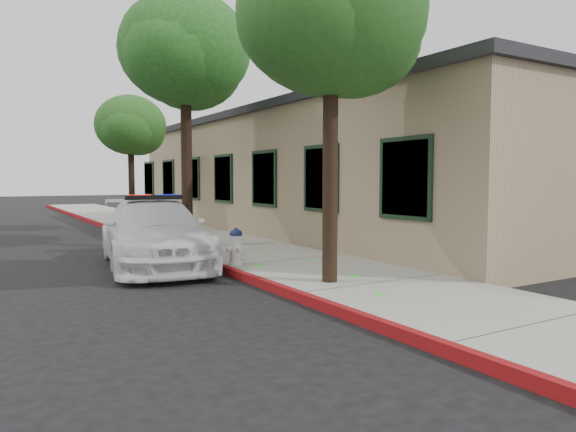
# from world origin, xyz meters

# --- Properties ---
(ground) EXTENTS (120.00, 120.00, 0.00)m
(ground) POSITION_xyz_m (0.00, 0.00, 0.00)
(ground) COLOR black
(ground) RESTS_ON ground
(sidewalk) EXTENTS (3.20, 60.00, 0.15)m
(sidewalk) POSITION_xyz_m (1.60, 3.00, 0.07)
(sidewalk) COLOR gray
(sidewalk) RESTS_ON ground
(red_curb) EXTENTS (0.14, 60.00, 0.16)m
(red_curb) POSITION_xyz_m (0.06, 3.00, 0.08)
(red_curb) COLOR maroon
(red_curb) RESTS_ON ground
(clapboard_building) EXTENTS (7.30, 20.89, 4.24)m
(clapboard_building) POSITION_xyz_m (6.69, 9.00, 2.13)
(clapboard_building) COLOR tan
(clapboard_building) RESTS_ON ground
(police_car) EXTENTS (2.79, 5.32, 1.59)m
(police_car) POSITION_xyz_m (-0.90, 4.56, 0.74)
(police_car) COLOR white
(police_car) RESTS_ON ground
(fire_hydrant) EXTENTS (0.43, 0.38, 0.77)m
(fire_hydrant) POSITION_xyz_m (0.35, 2.98, 0.54)
(fire_hydrant) COLOR silver
(fire_hydrant) RESTS_ON sidewalk
(street_tree_near) EXTENTS (3.53, 3.25, 5.94)m
(street_tree_near) POSITION_xyz_m (0.99, 0.50, 4.58)
(street_tree_near) COLOR black
(street_tree_near) RESTS_ON sidewalk
(street_tree_mid) EXTENTS (3.54, 3.66, 6.76)m
(street_tree_mid) POSITION_xyz_m (0.70, 6.87, 5.24)
(street_tree_mid) COLOR black
(street_tree_mid) RESTS_ON sidewalk
(street_tree_far) EXTENTS (2.61, 2.63, 4.84)m
(street_tree_far) POSITION_xyz_m (0.74, 12.66, 3.79)
(street_tree_far) COLOR black
(street_tree_far) RESTS_ON sidewalk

